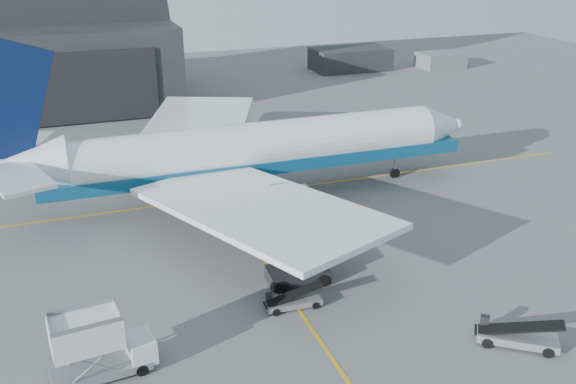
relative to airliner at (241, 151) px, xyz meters
name	(u,v)px	position (x,y,z in m)	size (l,w,h in m)	color
ground	(292,300)	(-1.88, -19.12, -4.83)	(200.00, 200.00, 0.00)	#565659
taxi_lines	(243,227)	(-1.88, -6.46, -4.82)	(80.00, 42.12, 0.02)	gold
distant_bldg_a	(350,70)	(36.12, 52.88, -4.83)	(14.00, 8.00, 4.00)	black
distant_bldg_b	(440,67)	(53.12, 48.88, -4.83)	(8.00, 6.00, 2.80)	slate
airliner	(241,151)	(0.00, 0.00, 0.00)	(49.15, 47.66, 17.25)	white
catering_truck	(97,346)	(-15.37, -23.20, -2.74)	(6.20, 2.87, 4.12)	slate
pushback_tug	(299,272)	(-0.48, -16.89, -4.05)	(4.65, 2.91, 2.08)	black
belt_loader_a	(293,301)	(-2.19, -20.07, -4.33)	(4.22, 1.62, 1.60)	slate
belt_loader_b	(516,336)	(9.61, -28.93, -4.21)	(5.00, 4.24, 2.01)	slate
traffic_cone	(254,249)	(-2.33, -11.30, -4.56)	(0.40, 0.40, 0.57)	#E95B07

